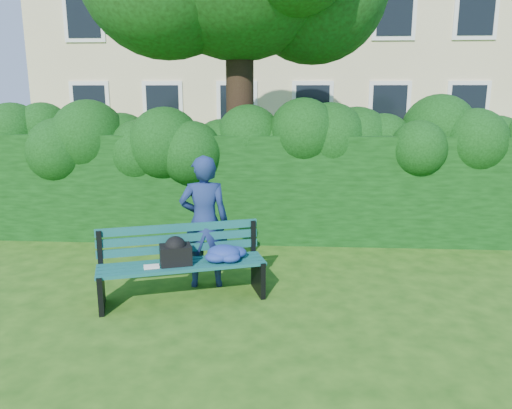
{
  "coord_description": "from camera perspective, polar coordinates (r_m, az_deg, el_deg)",
  "views": [
    {
      "loc": [
        0.43,
        -6.18,
        2.5
      ],
      "look_at": [
        0.0,
        0.6,
        0.95
      ],
      "focal_mm": 35.0,
      "sensor_mm": 36.0,
      "label": 1
    }
  ],
  "objects": [
    {
      "name": "ground",
      "position": [
        6.68,
        -0.33,
        -9.13
      ],
      "size": [
        80.0,
        80.0,
        0.0
      ],
      "primitive_type": "plane",
      "color": "#224C12",
      "rests_on": "ground"
    },
    {
      "name": "man_reading",
      "position": [
        6.43,
        -5.93,
        -1.99
      ],
      "size": [
        0.69,
        0.51,
        1.72
      ],
      "primitive_type": "imported",
      "rotation": [
        0.0,
        0.0,
        3.3
      ],
      "color": "navy",
      "rests_on": "ground"
    },
    {
      "name": "hedge",
      "position": [
        8.54,
        0.67,
        2.06
      ],
      "size": [
        10.0,
        1.0,
        1.8
      ],
      "color": "black",
      "rests_on": "ground"
    },
    {
      "name": "park_bench",
      "position": [
        6.16,
        -7.44,
        -6.21
      ],
      "size": [
        2.06,
        1.15,
        0.89
      ],
      "rotation": [
        0.0,
        0.0,
        0.32
      ],
      "color": "#0E463F",
      "rests_on": "ground"
    }
  ]
}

